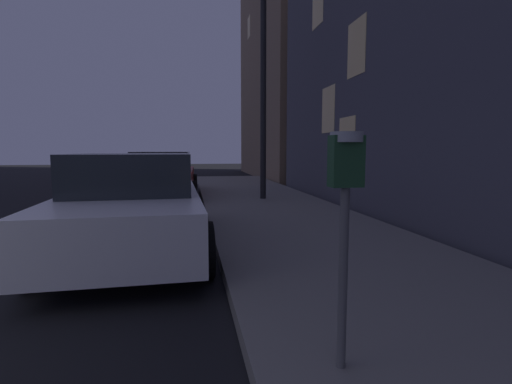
{
  "coord_description": "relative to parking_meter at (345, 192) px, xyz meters",
  "views": [
    {
      "loc": [
        3.64,
        -1.42,
        1.48
      ],
      "look_at": [
        4.24,
        1.99,
        1.1
      ],
      "focal_mm": 26.65,
      "sensor_mm": 36.0,
      "label": 1
    }
  ],
  "objects": [
    {
      "name": "car_red",
      "position": [
        -1.69,
        9.68,
        -0.53
      ],
      "size": [
        2.14,
        4.65,
        1.43
      ],
      "color": "maroon",
      "rests_on": "ground"
    },
    {
      "name": "building_mid",
      "position": [
        5.88,
        6.36,
        3.1
      ],
      "size": [
        6.26,
        11.23,
        8.68
      ],
      "color": "#4C4C56",
      "rests_on": "ground"
    },
    {
      "name": "parking_meter",
      "position": [
        0.0,
        0.0,
        0.0
      ],
      "size": [
        0.19,
        0.19,
        1.44
      ],
      "color": "#59595B",
      "rests_on": "sidewalk"
    },
    {
      "name": "car_white",
      "position": [
        -1.69,
        3.57,
        -0.54
      ],
      "size": [
        2.12,
        4.41,
        1.43
      ],
      "color": "silver",
      "rests_on": "ground"
    },
    {
      "name": "building_far",
      "position": [
        5.83,
        18.86,
        6.2
      ],
      "size": [
        6.15,
        11.57,
        14.86
      ],
      "color": "#8C7259",
      "rests_on": "ground"
    },
    {
      "name": "street_lamp",
      "position": [
        1.1,
        8.15,
        2.65
      ],
      "size": [
        0.44,
        0.44,
        5.67
      ],
      "color": "black",
      "rests_on": "sidewalk"
    }
  ]
}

